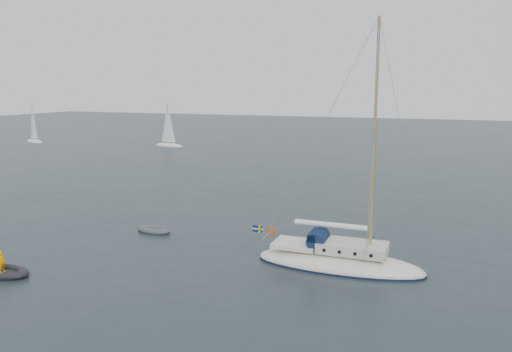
% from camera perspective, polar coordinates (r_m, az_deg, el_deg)
% --- Properties ---
extents(ground, '(300.00, 300.00, 0.00)m').
position_cam_1_polar(ground, '(31.85, 3.12, -9.25)').
color(ground, black).
rests_on(ground, ground).
extents(sailboat, '(10.50, 3.14, 14.96)m').
position_cam_1_polar(sailboat, '(30.16, 9.49, -8.22)').
color(sailboat, silver).
rests_on(sailboat, ground).
extents(dinghy, '(2.78, 1.25, 0.40)m').
position_cam_1_polar(dinghy, '(37.78, -11.60, -6.04)').
color(dinghy, '#505156').
rests_on(dinghy, ground).
extents(rib, '(3.71, 1.69, 1.42)m').
position_cam_1_polar(rib, '(32.37, -27.22, -9.65)').
color(rib, black).
rests_on(rib, ground).
extents(distant_yacht_a, '(6.07, 3.24, 8.05)m').
position_cam_1_polar(distant_yacht_a, '(106.70, -24.10, 5.41)').
color(distant_yacht_a, silver).
rests_on(distant_yacht_a, ground).
extents(distant_yacht_c, '(6.30, 3.36, 8.34)m').
position_cam_1_polar(distant_yacht_c, '(91.87, -10.01, 5.59)').
color(distant_yacht_c, silver).
rests_on(distant_yacht_c, ground).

